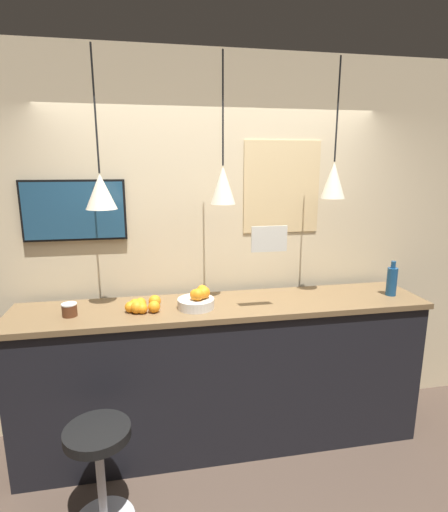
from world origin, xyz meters
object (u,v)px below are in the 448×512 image
bar_stool (99,457)px  juice_bottle (392,281)px  mounted_tv (74,210)px  fruit_bowl (198,299)px  spread_jar (69,310)px

bar_stool → juice_bottle: juice_bottle is taller
juice_bottle → mounted_tv: bearing=170.5°
juice_bottle → bar_stool: bearing=-165.7°
juice_bottle → mounted_tv: mounted_tv is taller
fruit_bowl → spread_jar: fruit_bowl is taller
bar_stool → fruit_bowl: fruit_bowl is taller
fruit_bowl → mounted_tv: mounted_tv is taller
fruit_bowl → mounted_tv: 1.09m
mounted_tv → spread_jar: bearing=-92.1°
spread_jar → mounted_tv: 0.72m
spread_jar → mounted_tv: mounted_tv is taller
fruit_bowl → spread_jar: size_ratio=2.60×
bar_stool → spread_jar: spread_jar is taller
bar_stool → fruit_bowl: size_ratio=2.52×
bar_stool → fruit_bowl: bearing=40.0°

